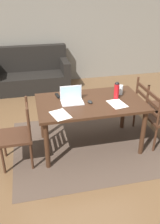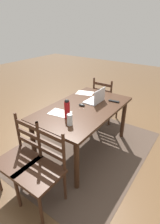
{
  "view_description": "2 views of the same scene",
  "coord_description": "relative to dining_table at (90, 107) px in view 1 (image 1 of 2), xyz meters",
  "views": [
    {
      "loc": [
        -0.86,
        -3.09,
        2.32
      ],
      "look_at": [
        -0.15,
        0.05,
        0.59
      ],
      "focal_mm": 38.73,
      "sensor_mm": 36.0,
      "label": 1
    },
    {
      "loc": [
        2.03,
        1.38,
        1.95
      ],
      "look_at": [
        0.03,
        -0.04,
        0.69
      ],
      "focal_mm": 28.86,
      "sensor_mm": 36.0,
      "label": 2
    }
  ],
  "objects": [
    {
      "name": "ground_plane",
      "position": [
        0.0,
        0.0,
        -0.68
      ],
      "size": [
        14.0,
        14.0,
        0.0
      ],
      "primitive_type": "plane",
      "color": "brown"
    },
    {
      "name": "area_rug",
      "position": [
        0.0,
        0.0,
        -0.68
      ],
      "size": [
        2.41,
        1.92,
        0.01
      ],
      "primitive_type": "cube",
      "color": "#47382D",
      "rests_on": "ground"
    },
    {
      "name": "wall_back",
      "position": [
        0.0,
        3.08,
        0.67
      ],
      "size": [
        8.0,
        0.12,
        2.7
      ],
      "primitive_type": "cube",
      "color": "slate",
      "rests_on": "ground"
    },
    {
      "name": "dining_table",
      "position": [
        0.0,
        0.0,
        0.0
      ],
      "size": [
        1.57,
        0.93,
        0.78
      ],
      "color": "#382114",
      "rests_on": "ground"
    },
    {
      "name": "chair_right_near",
      "position": [
        1.08,
        -0.19,
        -0.22
      ],
      "size": [
        0.44,
        0.44,
        0.95
      ],
      "color": "#3D2316",
      "rests_on": "ground"
    },
    {
      "name": "chair_right_far",
      "position": [
        1.08,
        0.19,
        -0.22
      ],
      "size": [
        0.44,
        0.44,
        0.95
      ],
      "color": "#3D2316",
      "rests_on": "ground"
    },
    {
      "name": "chair_left_near",
      "position": [
        -1.08,
        -0.19,
        -0.22
      ],
      "size": [
        0.44,
        0.44,
        0.95
      ],
      "color": "#3D2316",
      "rests_on": "ground"
    },
    {
      "name": "couch",
      "position": [
        -0.79,
        2.61,
        -0.32
      ],
      "size": [
        1.8,
        0.8,
        1.0
      ],
      "color": "black",
      "rests_on": "ground"
    },
    {
      "name": "laptop",
      "position": [
        -0.27,
        0.06,
        0.15
      ],
      "size": [
        0.32,
        0.22,
        0.23
      ],
      "color": "silver",
      "rests_on": "dining_table"
    },
    {
      "name": "water_bottle",
      "position": [
        0.4,
        0.01,
        0.24
      ],
      "size": [
        0.07,
        0.07,
        0.27
      ],
      "color": "#A81419",
      "rests_on": "dining_table"
    },
    {
      "name": "drinking_glass",
      "position": [
        0.53,
        0.15,
        0.17
      ],
      "size": [
        0.07,
        0.07,
        0.15
      ],
      "primitive_type": "cylinder",
      "color": "silver",
      "rests_on": "dining_table"
    },
    {
      "name": "computer_mouse",
      "position": [
        -0.02,
        -0.04,
        0.11
      ],
      "size": [
        0.08,
        0.11,
        0.03
      ],
      "primitive_type": "ellipsoid",
      "rotation": [
        0.0,
        0.0,
        0.17
      ],
      "color": "black",
      "rests_on": "dining_table"
    },
    {
      "name": "tv_remote",
      "position": [
        -0.44,
        0.29,
        0.11
      ],
      "size": [
        0.07,
        0.17,
        0.02
      ],
      "primitive_type": "cube",
      "rotation": [
        0.0,
        0.0,
        0.13
      ],
      "color": "black",
      "rests_on": "dining_table"
    },
    {
      "name": "paper_stack_left",
      "position": [
        0.35,
        -0.16,
        0.1
      ],
      "size": [
        0.26,
        0.33,
        0.0
      ],
      "primitive_type": "cube",
      "rotation": [
        0.0,
        0.0,
        0.16
      ],
      "color": "white",
      "rests_on": "dining_table"
    },
    {
      "name": "paper_stack_right",
      "position": [
        -0.49,
        -0.31,
        0.1
      ],
      "size": [
        0.29,
        0.34,
        0.0
      ],
      "primitive_type": "cube",
      "rotation": [
        0.0,
        0.0,
        0.29
      ],
      "color": "white",
      "rests_on": "dining_table"
    }
  ]
}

